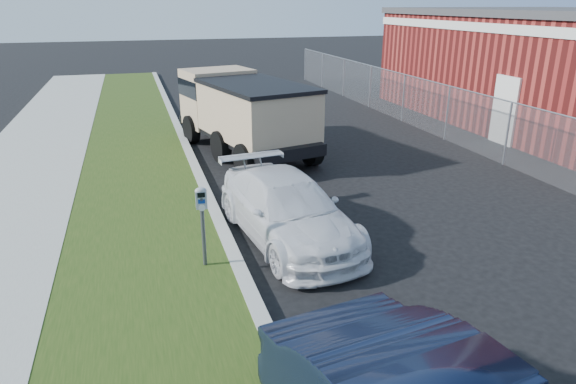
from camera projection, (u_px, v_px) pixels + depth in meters
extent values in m
plane|color=black|center=(375.00, 252.00, 9.62)|extent=(120.00, 120.00, 0.00)
cube|color=gray|center=(219.00, 223.00, 10.68)|extent=(0.25, 50.00, 0.15)
cube|color=#203A0F|center=(140.00, 233.00, 10.25)|extent=(3.00, 50.00, 0.13)
plane|color=slate|center=(447.00, 113.00, 17.21)|extent=(0.00, 30.00, 30.00)
cylinder|color=gray|center=(450.00, 86.00, 16.90)|extent=(0.04, 30.00, 0.04)
cylinder|color=gray|center=(507.00, 134.00, 14.52)|extent=(0.06, 0.06, 1.80)
cylinder|color=gray|center=(447.00, 113.00, 17.21)|extent=(0.06, 0.06, 1.80)
cylinder|color=gray|center=(403.00, 98.00, 19.90)|extent=(0.06, 0.06, 1.80)
cylinder|color=gray|center=(370.00, 87.00, 22.60)|extent=(0.06, 0.06, 1.80)
cylinder|color=gray|center=(344.00, 78.00, 25.29)|extent=(0.06, 0.06, 1.80)
cylinder|color=gray|center=(323.00, 70.00, 27.98)|extent=(0.06, 0.06, 1.80)
cylinder|color=gray|center=(305.00, 64.00, 30.67)|extent=(0.06, 0.06, 1.80)
cube|color=maroon|center=(574.00, 70.00, 19.35)|extent=(9.00, 14.00, 4.00)
cube|color=silver|center=(477.00, 27.00, 17.57)|extent=(0.06, 14.00, 0.30)
cube|color=silver|center=(504.00, 110.00, 16.64)|extent=(0.08, 1.10, 2.20)
cylinder|color=#3F4247|center=(204.00, 237.00, 8.71)|extent=(0.07, 0.07, 1.03)
cube|color=gray|center=(201.00, 200.00, 8.47)|extent=(0.19, 0.14, 0.31)
ellipsoid|color=gray|center=(201.00, 191.00, 8.42)|extent=(0.20, 0.14, 0.12)
cube|color=black|center=(201.00, 195.00, 8.38)|extent=(0.12, 0.02, 0.08)
cube|color=navy|center=(202.00, 202.00, 8.42)|extent=(0.11, 0.01, 0.07)
cylinder|color=silver|center=(202.00, 208.00, 8.46)|extent=(0.11, 0.01, 0.11)
cube|color=#3F4247|center=(201.00, 200.00, 8.41)|extent=(0.04, 0.01, 0.05)
imported|color=silver|center=(287.00, 208.00, 10.01)|extent=(2.27, 4.48, 1.25)
cube|color=black|center=(246.00, 132.00, 15.73)|extent=(3.30, 6.15, 0.32)
cube|color=tan|center=(218.00, 97.00, 17.17)|extent=(2.46, 2.09, 1.83)
cube|color=black|center=(218.00, 86.00, 17.05)|extent=(2.50, 2.12, 0.55)
cube|color=tan|center=(256.00, 112.00, 14.88)|extent=(3.01, 4.23, 1.46)
cube|color=black|center=(256.00, 85.00, 14.61)|extent=(3.12, 4.34, 0.11)
cube|color=black|center=(210.00, 117.00, 18.16)|extent=(2.16, 0.64, 0.27)
cylinder|color=black|center=(191.00, 129.00, 16.94)|extent=(0.49, 0.96, 0.91)
cylinder|color=black|center=(249.00, 122.00, 17.93)|extent=(0.49, 0.96, 0.91)
cylinder|color=black|center=(221.00, 146.00, 14.94)|extent=(0.49, 0.96, 0.91)
cylinder|color=black|center=(283.00, 137.00, 15.93)|extent=(0.49, 0.96, 0.91)
cylinder|color=black|center=(245.00, 160.00, 13.61)|extent=(0.49, 0.96, 0.91)
cylinder|color=black|center=(312.00, 150.00, 14.59)|extent=(0.49, 0.96, 0.91)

